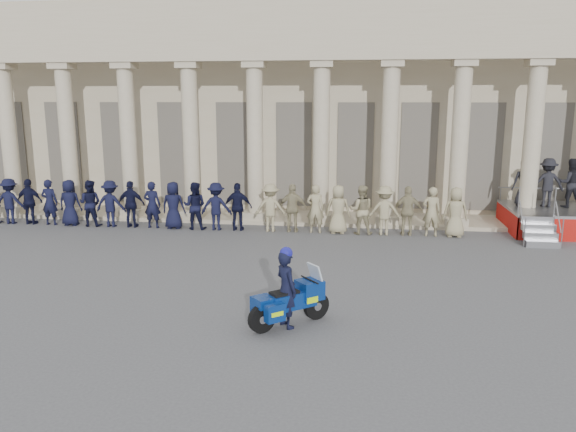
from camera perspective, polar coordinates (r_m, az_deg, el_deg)
The scene contains 6 objects.
ground at distance 14.91m, azimuth -3.98°, elevation -7.42°, with size 90.00×90.00×0.00m, color #48484A.
building at distance 28.68m, azimuth 1.75°, elevation 11.10°, with size 40.00×12.50×9.00m.
officer_rank at distance 21.63m, azimuth -9.51°, elevation 1.03°, with size 19.79×0.69×1.81m.
reviewing_stand at distance 23.25m, azimuth 26.25°, elevation 2.20°, with size 4.46×4.23×2.74m.
motorcycle at distance 12.44m, azimuth 0.26°, elevation -8.62°, with size 1.69×1.51×1.31m.
rider at distance 12.26m, azimuth -0.18°, elevation -7.27°, with size 0.72×0.75×1.81m.
Camera 1 is at (2.81, -13.79, 4.93)m, focal length 35.00 mm.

